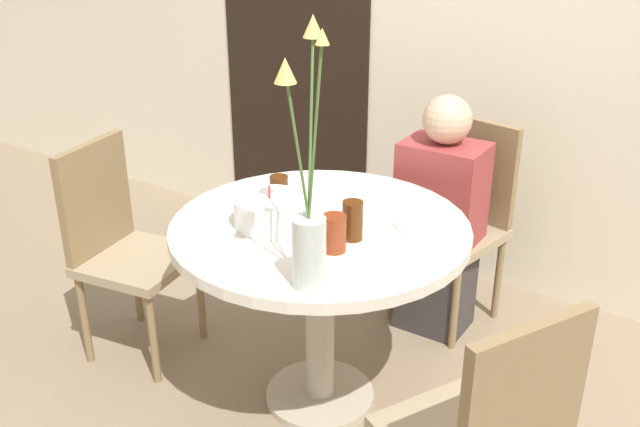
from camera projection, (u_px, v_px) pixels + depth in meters
name	position (u px, v px, depth m)	size (l,w,h in m)	color
ground_plane	(320.00, 398.00, 2.77)	(16.00, 16.00, 0.00)	#89755B
wall_back	(472.00, 12.00, 3.20)	(8.00, 0.05, 2.60)	beige
doorway_panel	(294.00, 51.00, 3.76)	(0.90, 0.01, 2.05)	black
dining_table	(320.00, 259.00, 2.52)	(1.04, 1.04, 0.75)	silver
chair_right_flank	(461.00, 212.00, 3.14)	(0.47, 0.47, 0.90)	#9E896B
chair_far_back	(120.00, 239.00, 2.89)	(0.46, 0.46, 0.90)	#9E896B
birthday_cake	(270.00, 212.00, 2.43)	(0.24, 0.24, 0.15)	white
flower_vase	(308.00, 215.00, 1.99)	(0.16, 0.22, 0.76)	silver
side_plate	(421.00, 224.00, 2.45)	(0.19, 0.19, 0.01)	silver
drink_glass_0	(334.00, 233.00, 2.26)	(0.08, 0.08, 0.12)	maroon
drink_glass_1	(353.00, 220.00, 2.33)	(0.07, 0.07, 0.13)	#51280F
drink_glass_2	(279.00, 189.00, 2.61)	(0.07, 0.07, 0.10)	#51280F
person_woman	(439.00, 225.00, 3.04)	(0.34, 0.24, 1.06)	#383333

